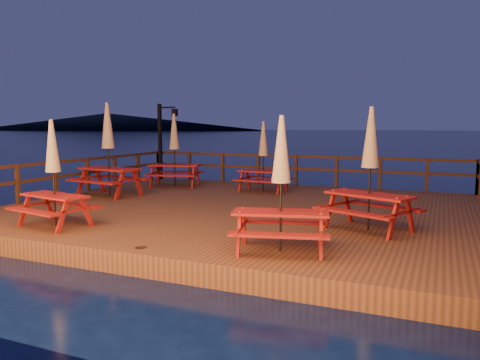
{
  "coord_description": "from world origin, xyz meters",
  "views": [
    {
      "loc": [
        4.83,
        -11.3,
        2.55
      ],
      "look_at": [
        -0.35,
        0.6,
        1.03
      ],
      "focal_mm": 35.0,
      "sensor_mm": 36.0,
      "label": 1
    }
  ],
  "objects_px": {
    "lamp_post": "(163,134)",
    "picnic_table_1": "(263,155)",
    "picnic_table_0": "(108,148)",
    "picnic_table_2": "(281,182)"
  },
  "relations": [
    {
      "from": "lamp_post",
      "to": "picnic_table_0",
      "type": "relative_size",
      "value": 1.06
    },
    {
      "from": "picnic_table_0",
      "to": "picnic_table_2",
      "type": "height_order",
      "value": "picnic_table_0"
    },
    {
      "from": "picnic_table_0",
      "to": "picnic_table_2",
      "type": "relative_size",
      "value": 1.22
    },
    {
      "from": "lamp_post",
      "to": "picnic_table_1",
      "type": "bearing_deg",
      "value": -19.02
    },
    {
      "from": "picnic_table_1",
      "to": "picnic_table_2",
      "type": "xyz_separation_m",
      "value": [
        2.85,
        -6.72,
        0.02
      ]
    },
    {
      "from": "lamp_post",
      "to": "picnic_table_0",
      "type": "height_order",
      "value": "lamp_post"
    },
    {
      "from": "lamp_post",
      "to": "picnic_table_0",
      "type": "distance_m",
      "value": 4.47
    },
    {
      "from": "lamp_post",
      "to": "picnic_table_1",
      "type": "xyz_separation_m",
      "value": [
        4.88,
        -1.68,
        -0.61
      ]
    },
    {
      "from": "picnic_table_1",
      "to": "picnic_table_2",
      "type": "relative_size",
      "value": 0.99
    },
    {
      "from": "lamp_post",
      "to": "picnic_table_0",
      "type": "bearing_deg",
      "value": -79.12
    }
  ]
}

